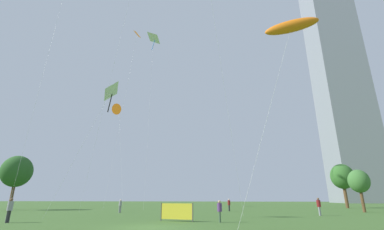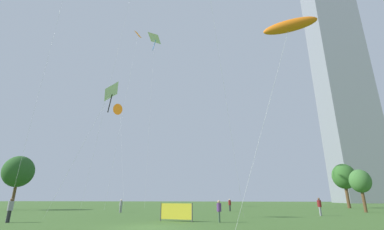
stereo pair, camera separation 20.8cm
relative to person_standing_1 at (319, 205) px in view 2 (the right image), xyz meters
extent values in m
plane|color=#3D6028|center=(-13.85, -13.60, -1.02)|extent=(280.00, 280.00, 0.00)
cylinder|color=gray|center=(-0.05, -0.07, -0.59)|extent=(0.16, 0.16, 0.85)
cylinder|color=gray|center=(0.05, 0.07, -0.59)|extent=(0.16, 0.16, 0.85)
cylinder|color=maroon|center=(0.00, 0.00, 0.17)|extent=(0.39, 0.39, 0.68)
sphere|color=brown|center=(0.00, 0.00, 0.63)|extent=(0.23, 0.23, 0.23)
cylinder|color=#2D2D33|center=(-25.14, -12.20, -0.60)|extent=(0.16, 0.16, 0.83)
cylinder|color=#2D2D33|center=(-25.16, -12.02, -0.60)|extent=(0.16, 0.16, 0.83)
cylinder|color=gray|center=(-25.15, -12.11, 0.15)|extent=(0.38, 0.38, 0.66)
sphere|color=brown|center=(-25.15, -12.11, 0.59)|extent=(0.23, 0.23, 0.23)
cylinder|color=#3F593F|center=(-9.80, -9.49, -0.64)|extent=(0.14, 0.14, 0.76)
cylinder|color=#3F593F|center=(-9.80, -9.34, -0.64)|extent=(0.14, 0.14, 0.76)
cylinder|color=#593372|center=(-9.80, -9.41, 0.04)|extent=(0.35, 0.35, 0.60)
sphere|color=tan|center=(-9.80, -9.41, 0.44)|extent=(0.21, 0.21, 0.21)
cylinder|color=#2D2D33|center=(-9.45, 8.48, -0.62)|extent=(0.15, 0.15, 0.80)
cylinder|color=#2D2D33|center=(-9.38, 8.63, -0.62)|extent=(0.15, 0.15, 0.80)
cylinder|color=maroon|center=(-9.42, 8.55, 0.09)|extent=(0.37, 0.37, 0.63)
sphere|color=beige|center=(-9.42, 8.55, 0.52)|extent=(0.22, 0.22, 0.22)
cylinder|color=gray|center=(-22.95, 2.51, -0.63)|extent=(0.14, 0.14, 0.77)
cylinder|color=gray|center=(-22.80, 2.57, -0.63)|extent=(0.14, 0.14, 0.77)
cylinder|color=gray|center=(-22.87, 2.54, 0.05)|extent=(0.35, 0.35, 0.61)
sphere|color=beige|center=(-22.87, 2.54, 0.46)|extent=(0.21, 0.21, 0.21)
cylinder|color=silver|center=(-6.84, -17.17, 4.56)|extent=(3.77, 0.75, 11.17)
ellipsoid|color=orange|center=(-4.96, -16.80, 10.15)|extent=(3.09, 1.15, 0.94)
cylinder|color=silver|center=(-25.20, 0.70, 15.12)|extent=(7.02, 4.67, 32.28)
cylinder|color=silver|center=(-31.35, 20.10, 9.93)|extent=(6.86, 9.24, 21.91)
cone|color=orange|center=(-34.77, 24.71, 20.88)|extent=(3.03, 2.96, 3.03)
cylinder|color=silver|center=(-27.26, -8.88, 14.33)|extent=(1.59, 4.02, 30.70)
cylinder|color=silver|center=(-9.34, -8.28, 12.83)|extent=(2.99, 10.07, 27.69)
cylinder|color=silver|center=(-27.06, 9.96, 15.33)|extent=(1.88, 3.48, 32.71)
pyramid|color=orange|center=(-26.10, 11.69, 31.71)|extent=(1.35, 1.22, 1.45)
cylinder|color=silver|center=(-23.18, 12.78, 15.60)|extent=(0.74, 2.82, 33.24)
pyramid|color=white|center=(-23.53, 14.20, 32.26)|extent=(3.04, 3.05, 1.24)
cylinder|color=blue|center=(-23.54, 14.19, 30.61)|extent=(0.55, 0.37, 2.61)
cylinder|color=silver|center=(-23.25, -7.26, 5.08)|extent=(5.11, 0.40, 12.21)
pyramid|color=white|center=(-20.73, -7.06, 11.22)|extent=(1.78, 1.61, 1.31)
cylinder|color=black|center=(-20.70, -7.07, 9.91)|extent=(0.45, 0.24, 1.94)
cylinder|color=brown|center=(11.77, 23.84, 1.09)|extent=(0.56, 0.56, 4.22)
ellipsoid|color=#336628|center=(11.77, 23.84, 4.65)|extent=(4.14, 4.14, 4.60)
cylinder|color=brown|center=(7.74, 8.06, 0.46)|extent=(0.37, 0.37, 2.96)
ellipsoid|color=#3D7033|center=(7.74, 8.06, 2.86)|extent=(2.62, 2.62, 2.97)
cylinder|color=brown|center=(-42.50, 6.91, 1.08)|extent=(0.45, 0.45, 4.19)
ellipsoid|color=#285623|center=(-42.50, 6.91, 4.78)|extent=(4.57, 4.57, 4.85)
cube|color=gray|center=(40.09, 84.56, 53.39)|extent=(17.13, 19.81, 108.81)
cylinder|color=#4C4C4C|center=(-11.86, -9.37, -0.33)|extent=(0.08, 0.08, 1.37)
cylinder|color=#4C4C4C|center=(-14.48, -8.82, -0.33)|extent=(0.08, 0.08, 1.37)
cube|color=yellow|center=(-13.17, -9.09, -0.28)|extent=(2.63, 0.59, 1.17)
camera|label=1|loc=(-8.69, -30.24, 0.68)|focal=24.32mm
camera|label=2|loc=(-8.49, -30.21, 0.68)|focal=24.32mm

